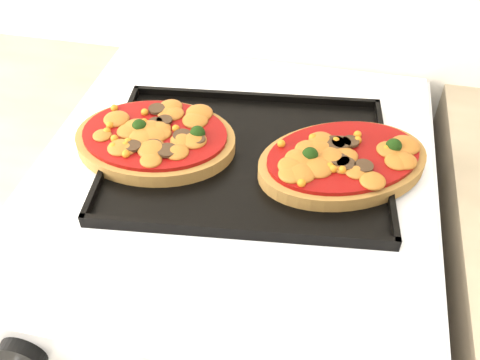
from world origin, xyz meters
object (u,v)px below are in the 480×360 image
(stove, at_px, (236,324))
(pizza_right, at_px, (343,160))
(pizza_left, at_px, (155,137))
(baking_tray, at_px, (247,156))

(stove, bearing_deg, pizza_right, 2.48)
(stove, height_order, pizza_left, pizza_left)
(baking_tray, relative_size, pizza_right, 1.66)
(stove, relative_size, pizza_left, 3.77)
(stove, distance_m, baking_tray, 0.47)
(stove, relative_size, baking_tray, 2.20)
(stove, bearing_deg, baking_tray, 10.12)
(baking_tray, height_order, pizza_right, pizza_right)
(pizza_right, bearing_deg, stove, -177.52)
(pizza_right, bearing_deg, baking_tray, -178.57)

